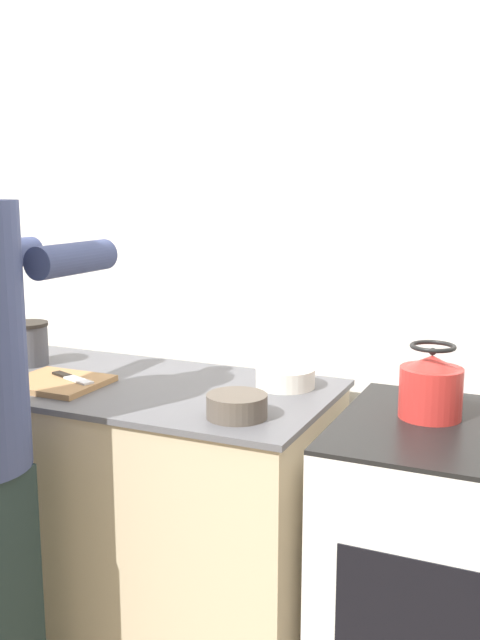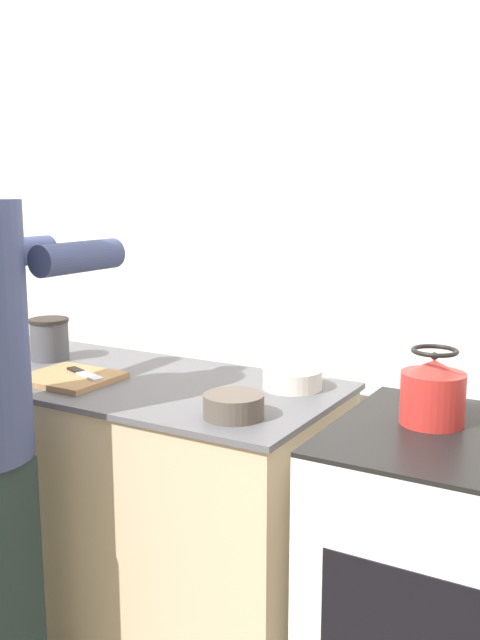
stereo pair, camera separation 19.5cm
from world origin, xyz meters
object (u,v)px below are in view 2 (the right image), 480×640
at_px(oven, 442,596).
at_px(cutting_board, 70,378).
at_px(knife, 83,373).
at_px(kettle, 433,392).
at_px(bowl_prep, 234,406).
at_px(canister_jar, 49,339).

bearing_deg(oven, cutting_board, -173.71).
bearing_deg(knife, kettle, 27.98).
relative_size(cutting_board, kettle, 1.39).
distance_m(knife, bowl_prep, 0.62).
height_order(cutting_board, canister_jar, canister_jar).
height_order(oven, canister_jar, canister_jar).
bearing_deg(cutting_board, kettle, 9.15).
bearing_deg(kettle, cutting_board, -170.85).
bearing_deg(kettle, oven, -36.87).
bearing_deg(knife, canister_jar, 173.05).
height_order(bowl_prep, canister_jar, canister_jar).
distance_m(oven, knife, 1.25).
distance_m(cutting_board, kettle, 1.13).
bearing_deg(oven, knife, -174.98).
distance_m(bowl_prep, canister_jar, 0.93).
bearing_deg(kettle, knife, -172.10).
bearing_deg(canister_jar, knife, -27.03).
distance_m(oven, cutting_board, 1.27).
distance_m(oven, bowl_prep, 0.75).
xyz_separation_m(kettle, canister_jar, (-1.37, -0.00, -0.00)).
relative_size(bowl_prep, canister_jar, 1.11).
bearing_deg(cutting_board, bowl_prep, -5.06).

